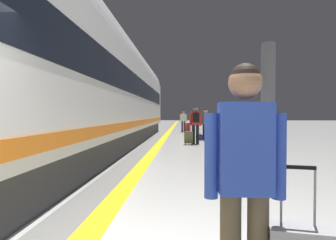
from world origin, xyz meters
name	(u,v)px	position (x,y,z in m)	size (l,w,h in m)	color
safety_line_strip	(157,147)	(-0.53, 10.00, 0.00)	(0.36, 80.00, 0.01)	yellow
tactile_edge_band	(148,147)	(-0.90, 10.00, 0.00)	(0.70, 80.00, 0.01)	slate
high_speed_train	(60,72)	(-2.72, 5.64, 2.50)	(2.94, 32.56, 4.97)	#38383D
traveller_foreground	(245,171)	(0.97, 0.12, 1.00)	(0.54, 0.22, 1.71)	brown
passenger_near	(206,122)	(1.76, 13.40, 0.97)	(0.52, 0.22, 1.66)	black
duffel_bag_near	(200,137)	(1.44, 13.19, 0.15)	(0.44, 0.26, 0.36)	navy
passenger_mid	(196,121)	(1.13, 11.25, 1.04)	(0.55, 0.36, 1.76)	black
suitcase_mid	(189,138)	(0.81, 10.96, 0.32)	(0.40, 0.28, 0.97)	#596038
passenger_far	(183,119)	(0.58, 19.82, 0.97)	(0.52, 0.24, 1.67)	#383842
suitcase_far	(188,127)	(0.90, 19.71, 0.36)	(0.42, 0.32, 0.66)	#A51E1E
platform_pillar	(268,103)	(3.22, 7.28, 1.72)	(0.56, 0.56, 3.60)	slate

